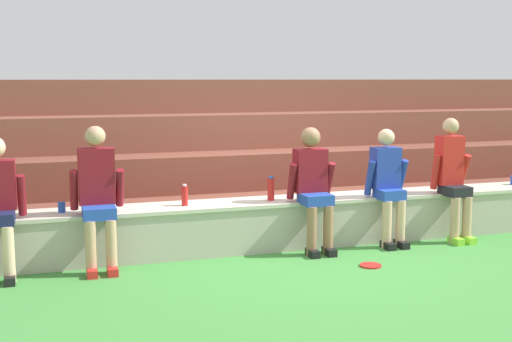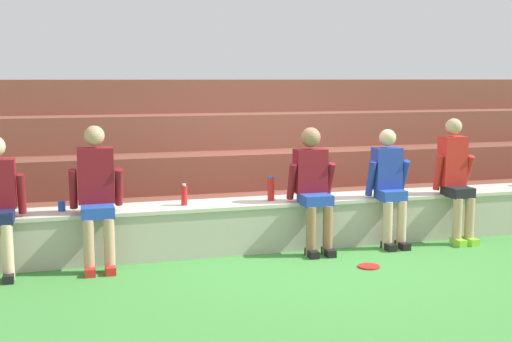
{
  "view_description": "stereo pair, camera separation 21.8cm",
  "coord_description": "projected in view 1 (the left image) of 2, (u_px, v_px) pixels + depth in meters",
  "views": [
    {
      "loc": [
        -2.89,
        -6.68,
        1.94
      ],
      "look_at": [
        -0.66,
        0.27,
        0.9
      ],
      "focal_mm": 45.56,
      "sensor_mm": 36.0,
      "label": 1
    },
    {
      "loc": [
        -2.68,
        -6.75,
        1.94
      ],
      "look_at": [
        -0.66,
        0.27,
        0.9
      ],
      "focal_mm": 45.56,
      "sensor_mm": 36.0,
      "label": 2
    }
  ],
  "objects": [
    {
      "name": "ground_plane",
      "position": [
        318.0,
        249.0,
        7.45
      ],
      "size": [
        80.0,
        80.0,
        0.0
      ],
      "primitive_type": "plane",
      "color": "#428E3D"
    },
    {
      "name": "stone_seating_wall",
      "position": [
        309.0,
        219.0,
        7.66
      ],
      "size": [
        8.8,
        0.57,
        0.56
      ],
      "color": "#B7AF9E",
      "rests_on": "ground"
    },
    {
      "name": "brick_bleachers",
      "position": [
        258.0,
        163.0,
        9.45
      ],
      "size": [
        11.65,
        2.52,
        1.93
      ],
      "color": "brown",
      "rests_on": "ground"
    },
    {
      "name": "person_left_of_center",
      "position": [
        98.0,
        193.0,
        6.6
      ],
      "size": [
        0.54,
        0.57,
        1.47
      ],
      "color": "tan",
      "rests_on": "ground"
    },
    {
      "name": "person_center",
      "position": [
        313.0,
        184.0,
        7.31
      ],
      "size": [
        0.54,
        0.56,
        1.4
      ],
      "color": "#996B4C",
      "rests_on": "ground"
    },
    {
      "name": "person_right_of_center",
      "position": [
        388.0,
        183.0,
        7.59
      ],
      "size": [
        0.5,
        0.48,
        1.36
      ],
      "color": "#DBAD89",
      "rests_on": "ground"
    },
    {
      "name": "person_far_right",
      "position": [
        453.0,
        176.0,
        7.84
      ],
      "size": [
        0.48,
        0.53,
        1.47
      ],
      "color": "tan",
      "rests_on": "ground"
    },
    {
      "name": "water_bottle_near_right",
      "position": [
        185.0,
        195.0,
        7.13
      ],
      "size": [
        0.07,
        0.07,
        0.24
      ],
      "color": "red",
      "rests_on": "stone_seating_wall"
    },
    {
      "name": "water_bottle_mid_right",
      "position": [
        271.0,
        189.0,
        7.43
      ],
      "size": [
        0.08,
        0.08,
        0.28
      ],
      "color": "red",
      "rests_on": "stone_seating_wall"
    },
    {
      "name": "plastic_cup_right_end",
      "position": [
        62.0,
        207.0,
        6.78
      ],
      "size": [
        0.08,
        0.08,
        0.11
      ],
      "primitive_type": "cylinder",
      "color": "blue",
      "rests_on": "stone_seating_wall"
    },
    {
      "name": "frisbee",
      "position": [
        371.0,
        265.0,
        6.78
      ],
      "size": [
        0.23,
        0.23,
        0.02
      ],
      "primitive_type": "cylinder",
      "color": "red",
      "rests_on": "ground"
    }
  ]
}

